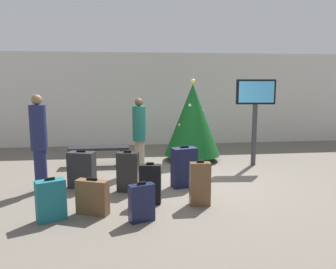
% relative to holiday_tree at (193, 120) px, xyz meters
% --- Properties ---
extents(ground_plane, '(16.00, 16.00, 0.00)m').
position_rel_holiday_tree_xyz_m(ground_plane, '(-0.51, -1.92, -1.10)').
color(ground_plane, '#665E54').
extents(back_wall, '(16.00, 0.20, 3.01)m').
position_rel_holiday_tree_xyz_m(back_wall, '(-0.51, 2.48, 0.41)').
color(back_wall, beige).
rests_on(back_wall, ground_plane).
extents(holiday_tree, '(1.47, 1.47, 2.16)m').
position_rel_holiday_tree_xyz_m(holiday_tree, '(0.00, 0.00, 0.00)').
color(holiday_tree, '#4C3319').
rests_on(holiday_tree, ground_plane).
extents(flight_info_kiosk, '(0.97, 0.17, 2.14)m').
position_rel_holiday_tree_xyz_m(flight_info_kiosk, '(1.43, -0.70, 0.42)').
color(flight_info_kiosk, '#333338').
rests_on(flight_info_kiosk, ground_plane).
extents(waiting_bench, '(1.47, 0.44, 0.48)m').
position_rel_holiday_tree_xyz_m(waiting_bench, '(-2.42, -0.29, -0.74)').
color(waiting_bench, black).
rests_on(waiting_bench, ground_plane).
extents(traveller_0, '(0.40, 0.40, 1.85)m').
position_rel_holiday_tree_xyz_m(traveller_0, '(-3.37, -2.17, -0.11)').
color(traveller_0, '#1E234C').
rests_on(traveller_0, ground_plane).
extents(traveller_1, '(0.42, 0.42, 1.72)m').
position_rel_holiday_tree_xyz_m(traveller_1, '(-1.44, -1.02, -0.18)').
color(traveller_1, gray).
rests_on(traveller_1, ground_plane).
extents(suitcase_0, '(0.39, 0.23, 0.73)m').
position_rel_holiday_tree_xyz_m(suitcase_0, '(-1.34, -3.11, -0.75)').
color(suitcase_0, black).
rests_on(suitcase_0, ground_plane).
extents(suitcase_1, '(0.54, 0.37, 0.83)m').
position_rel_holiday_tree_xyz_m(suitcase_1, '(-0.60, -2.24, -0.70)').
color(suitcase_1, '#141938').
rests_on(suitcase_1, ground_plane).
extents(suitcase_2, '(0.57, 0.39, 0.76)m').
position_rel_holiday_tree_xyz_m(suitcase_2, '(-2.62, -2.05, -0.74)').
color(suitcase_2, '#232326').
rests_on(suitcase_2, ground_plane).
extents(suitcase_3, '(0.44, 0.28, 0.81)m').
position_rel_holiday_tree_xyz_m(suitcase_3, '(-1.72, -2.42, -0.71)').
color(suitcase_3, '#232326').
rests_on(suitcase_3, ground_plane).
extents(suitcase_4, '(0.35, 0.18, 0.78)m').
position_rel_holiday_tree_xyz_m(suitcase_4, '(-0.50, -3.28, -0.72)').
color(suitcase_4, brown).
rests_on(suitcase_4, ground_plane).
extents(suitcase_5, '(0.47, 0.37, 0.67)m').
position_rel_holiday_tree_xyz_m(suitcase_5, '(-2.88, -3.64, -0.78)').
color(suitcase_5, '#19606B').
rests_on(suitcase_5, ground_plane).
extents(suitcase_6, '(0.54, 0.36, 0.60)m').
position_rel_holiday_tree_xyz_m(suitcase_6, '(-2.28, -3.47, -0.82)').
color(suitcase_6, brown).
rests_on(suitcase_6, ground_plane).
extents(suitcase_7, '(0.41, 0.28, 0.61)m').
position_rel_holiday_tree_xyz_m(suitcase_7, '(-1.52, -3.84, -0.81)').
color(suitcase_7, '#141938').
rests_on(suitcase_7, ground_plane).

